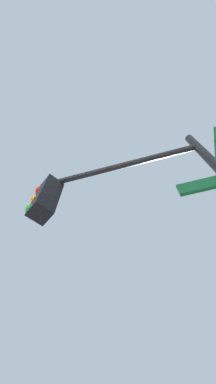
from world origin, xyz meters
name	(u,v)px	position (x,y,z in m)	size (l,w,h in m)	color
traffic_signal_near	(132,206)	(-5.80, -6.23, 3.64)	(2.57, 1.87, 5.17)	black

